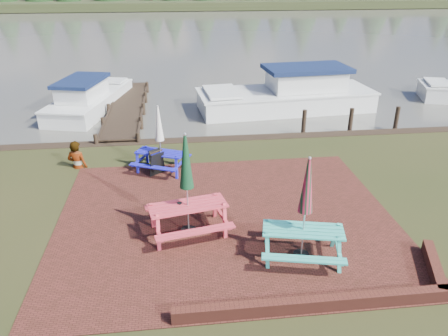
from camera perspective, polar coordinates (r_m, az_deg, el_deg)
name	(u,v)px	position (r m, az deg, el deg)	size (l,w,h in m)	color
ground	(231,240)	(11.04, 0.93, -9.43)	(120.00, 120.00, 0.00)	black
paving	(226,219)	(11.86, 0.30, -6.67)	(9.00, 7.50, 0.02)	#3C1A13
brick_wall	(351,295)	(9.60, 16.26, -15.60)	(6.21, 1.79, 0.30)	#4C1E16
water	(184,33)	(46.46, -5.30, 17.17)	(120.00, 60.00, 0.02)	#48463E
picnic_table_teal	(304,225)	(10.13, 10.37, -7.32)	(2.15, 1.99, 2.55)	teal
picnic_table_red	(187,201)	(10.87, -4.79, -4.25)	(2.25, 2.08, 2.69)	#C33240
picnic_table_blue	(160,149)	(14.41, -8.31, 2.46)	(2.05, 1.96, 2.23)	#1917B1
chalkboard	(157,163)	(14.33, -8.76, 0.71)	(0.51, 0.73, 0.80)	black
jetty	(127,108)	(21.32, -12.58, 7.70)	(1.76, 9.08, 1.00)	black
boat_jetty	(89,99)	(22.26, -17.19, 8.56)	(3.64, 6.70, 1.84)	silver
boat_near	(289,96)	(21.63, 8.50, 9.27)	(8.62, 3.62, 2.27)	silver
person	(74,142)	(15.27, -18.99, 3.28)	(0.69, 0.45, 1.88)	gray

